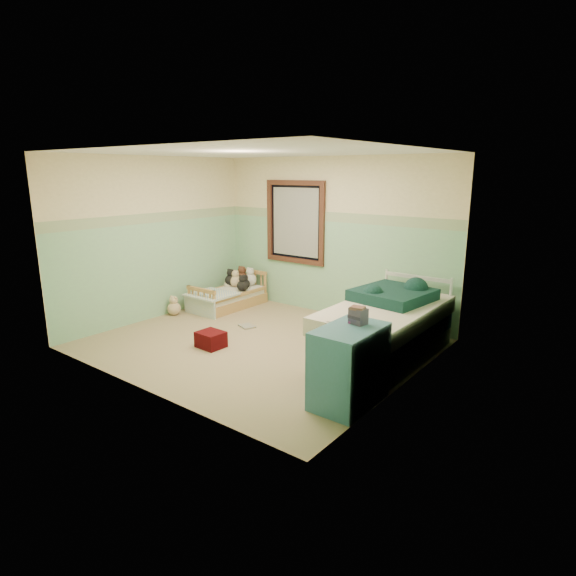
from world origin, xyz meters
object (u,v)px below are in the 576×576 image
Objects in this scene: twin_bed_frame at (383,348)px; floor_book at (247,326)px; red_pillow at (211,339)px; plush_floor_tan at (174,309)px; toddler_bed_frame at (229,302)px; dresser at (349,366)px; plush_floor_cream at (229,294)px.

floor_book is at bearing -174.89° from twin_bed_frame.
red_pillow is at bearing -150.43° from twin_bed_frame.
plush_floor_tan is at bearing -172.47° from twin_bed_frame.
plush_floor_tan is at bearing -112.41° from toddler_bed_frame.
dresser is at bearing -5.05° from floor_book.
red_pillow is (-2.24, 0.25, -0.29)m from dresser.
plush_floor_tan is 1.38m from floor_book.
red_pillow is 1.38× the size of floor_book.
twin_bed_frame is (3.13, -0.42, 0.03)m from toddler_bed_frame.
plush_floor_tan is 0.11× the size of twin_bed_frame.
plush_floor_cream is at bearing 150.98° from dresser.
plush_floor_tan is (-0.13, -1.14, -0.03)m from plush_floor_cream.
toddler_bed_frame is at bearing 127.57° from red_pillow.
plush_floor_cream is 1.10× the size of floor_book.
plush_floor_cream is 0.80× the size of red_pillow.
dresser reaches higher than red_pillow.
dresser is at bearing -77.88° from twin_bed_frame.
red_pillow is (1.42, -1.78, -0.03)m from plush_floor_cream.
plush_floor_cream is at bearing 165.08° from floor_book.
red_pillow is at bearing 173.71° from dresser.
plush_floor_tan is 1.67m from red_pillow.
plush_floor_tan is 0.64× the size of red_pillow.
plush_floor_tan is at bearing -148.22° from floor_book.
twin_bed_frame is 2.50× the size of dresser.
twin_bed_frame is 8.14× the size of floor_book.
twin_bed_frame reaches higher than toddler_bed_frame.
plush_floor_cream is 1.26× the size of plush_floor_tan.
twin_bed_frame is 5.90× the size of red_pillow.
toddler_bed_frame is 0.65× the size of twin_bed_frame.
plush_floor_tan reaches higher than toddler_bed_frame.
toddler_bed_frame is at bearing 168.38° from floor_book.
toddler_bed_frame is 0.96m from plush_floor_tan.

